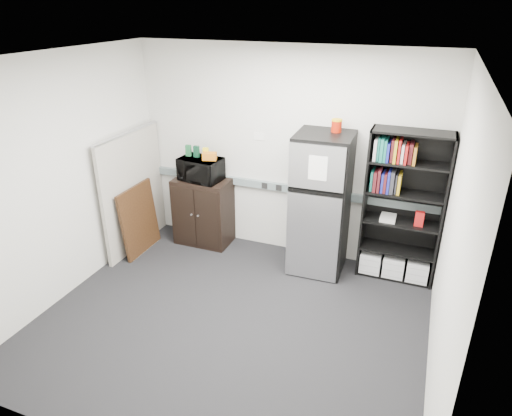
{
  "coord_description": "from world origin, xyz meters",
  "views": [
    {
      "loc": [
        1.69,
        -3.59,
        3.15
      ],
      "look_at": [
        -0.06,
        0.9,
        0.94
      ],
      "focal_mm": 32.0,
      "sensor_mm": 36.0,
      "label": 1
    }
  ],
  "objects_px": {
    "bookshelf": "(403,209)",
    "cabinet": "(203,211)",
    "cubicle_partition": "(134,191)",
    "microwave": "(201,169)",
    "refrigerator": "(320,204)"
  },
  "relations": [
    {
      "from": "bookshelf",
      "to": "cubicle_partition",
      "type": "height_order",
      "value": "bookshelf"
    },
    {
      "from": "bookshelf",
      "to": "refrigerator",
      "type": "xyz_separation_m",
      "value": [
        -0.95,
        -0.14,
        -0.03
      ]
    },
    {
      "from": "cubicle_partition",
      "to": "microwave",
      "type": "bearing_deg",
      "value": 26.38
    },
    {
      "from": "cabinet",
      "to": "microwave",
      "type": "distance_m",
      "value": 0.62
    },
    {
      "from": "cubicle_partition",
      "to": "refrigerator",
      "type": "height_order",
      "value": "refrigerator"
    },
    {
      "from": "bookshelf",
      "to": "cabinet",
      "type": "bearing_deg",
      "value": -178.59
    },
    {
      "from": "cabinet",
      "to": "refrigerator",
      "type": "bearing_deg",
      "value": -2.75
    },
    {
      "from": "microwave",
      "to": "refrigerator",
      "type": "distance_m",
      "value": 1.68
    },
    {
      "from": "cabinet",
      "to": "microwave",
      "type": "height_order",
      "value": "microwave"
    },
    {
      "from": "cubicle_partition",
      "to": "microwave",
      "type": "relative_size",
      "value": 2.94
    },
    {
      "from": "bookshelf",
      "to": "refrigerator",
      "type": "height_order",
      "value": "bookshelf"
    },
    {
      "from": "cubicle_partition",
      "to": "refrigerator",
      "type": "xyz_separation_m",
      "value": [
        2.48,
        0.34,
        0.07
      ]
    },
    {
      "from": "cabinet",
      "to": "microwave",
      "type": "relative_size",
      "value": 1.71
    },
    {
      "from": "cabinet",
      "to": "cubicle_partition",
      "type": "bearing_deg",
      "value": -152.73
    },
    {
      "from": "microwave",
      "to": "refrigerator",
      "type": "relative_size",
      "value": 0.31
    }
  ]
}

